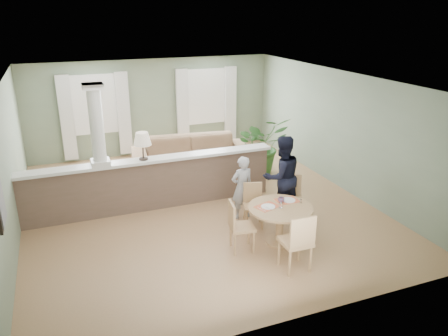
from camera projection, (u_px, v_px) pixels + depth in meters
name	position (u px, v px, depth m)	size (l,w,h in m)	color
ground	(197.00, 205.00, 9.44)	(8.00, 8.00, 0.00)	tan
room_shell	(185.00, 117.00, 9.36)	(7.02, 8.02, 2.71)	gray
pony_wall	(148.00, 178.00, 9.04)	(5.32, 0.38, 2.70)	brown
sofa	(192.00, 155.00, 11.29)	(3.03, 1.18, 0.88)	#87654A
houseplant	(261.00, 145.00, 11.10)	(1.33, 1.15, 1.48)	#2C5B24
dining_table	(280.00, 214.00, 7.77)	(1.15, 1.15, 0.79)	tan
chair_far_boy	(253.00, 202.00, 8.45)	(0.47, 0.47, 0.84)	tan
chair_far_man	(292.00, 195.00, 8.73)	(0.53, 0.53, 0.89)	tan
chair_near	(298.00, 240.00, 6.89)	(0.47, 0.47, 1.02)	tan
chair_side	(238.00, 224.00, 7.52)	(0.47, 0.47, 0.91)	tan
child_person	(242.00, 188.00, 8.68)	(0.47, 0.31, 1.30)	#A5A6AB
man_person	(282.00, 177.00, 8.70)	(0.82, 0.64, 1.69)	black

